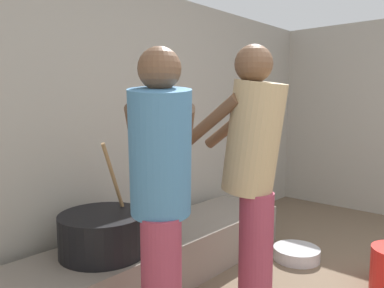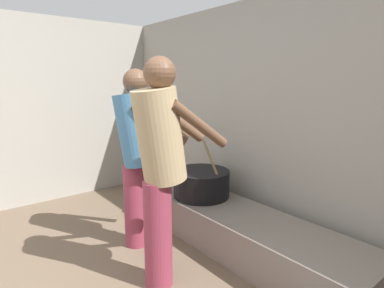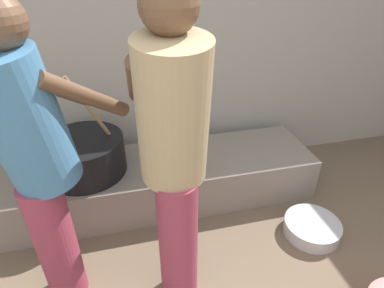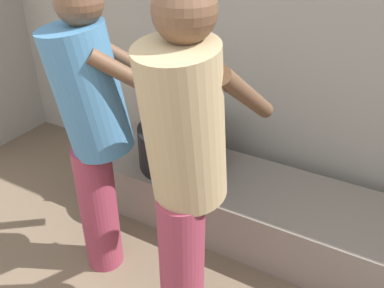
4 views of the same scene
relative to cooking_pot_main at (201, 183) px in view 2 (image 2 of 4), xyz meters
The scene contains 5 objects.
block_enclosure_rear 1.10m from the cooking_pot_main, 34.92° to the left, with size 5.39×0.20×2.20m, color #9E998E.
hearth_ledge 0.60m from the cooking_pot_main, ahead, with size 2.30×0.60×0.34m, color slate.
cooking_pot_main is the anchor object (origin of this frame).
cook_in_tan_shirt 1.03m from the cooking_pot_main, 58.14° to the right, with size 0.36×0.68×1.62m.
cook_in_blue_shirt 0.77m from the cooking_pot_main, 99.10° to the right, with size 0.68×0.69×1.56m.
Camera 2 is at (1.51, 0.20, 1.46)m, focal length 29.50 mm.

